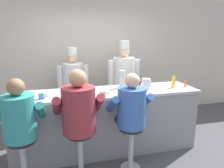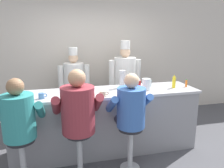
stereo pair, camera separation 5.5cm
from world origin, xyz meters
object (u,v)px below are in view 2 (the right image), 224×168
(breakfast_plate, at_px, (89,92))
(cup_stack_steel, at_px, (122,79))
(ketchup_bottle_red, at_px, (139,85))
(cook_in_whites_far, at_px, (125,79))
(hot_sauce_bottle_orange, at_px, (186,83))
(water_pitcher_clear, at_px, (146,84))
(coffee_mug_tan, at_px, (103,94))
(diner_seated_teal, at_px, (19,120))
(mustard_bottle_yellow, at_px, (174,82))
(diner_seated_maroon, at_px, (78,112))
(coffee_mug_blue, at_px, (42,96))
(cereal_bowl, at_px, (68,94))
(cook_in_whites_near, at_px, (74,83))
(napkin_dispenser_chrome, at_px, (129,88))
(diner_seated_blue, at_px, (130,110))

(breakfast_plate, xyz_separation_m, cup_stack_steel, (0.61, 0.23, 0.13))
(ketchup_bottle_red, relative_size, cook_in_whites_far, 0.14)
(hot_sauce_bottle_orange, xyz_separation_m, water_pitcher_clear, (-0.75, -0.04, 0.03))
(hot_sauce_bottle_orange, distance_m, coffee_mug_tan, 1.52)
(water_pitcher_clear, xyz_separation_m, diner_seated_teal, (-1.87, -0.49, -0.22))
(breakfast_plate, bearing_deg, ketchup_bottle_red, -12.22)
(mustard_bottle_yellow, distance_m, cook_in_whites_far, 1.20)
(diner_seated_maroon, bearing_deg, cup_stack_steel, 42.18)
(coffee_mug_tan, relative_size, coffee_mug_blue, 1.15)
(cereal_bowl, height_order, coffee_mug_blue, coffee_mug_blue)
(breakfast_plate, bearing_deg, diner_seated_teal, -150.73)
(mustard_bottle_yellow, distance_m, cook_in_whites_near, 2.01)
(cook_in_whites_near, distance_m, cook_in_whites_far, 1.06)
(ketchup_bottle_red, distance_m, cup_stack_steel, 0.42)
(mustard_bottle_yellow, relative_size, diner_seated_teal, 0.16)
(hot_sauce_bottle_orange, distance_m, diner_seated_maroon, 1.98)
(mustard_bottle_yellow, bearing_deg, cereal_bowl, -177.79)
(coffee_mug_tan, distance_m, cup_stack_steel, 0.63)
(coffee_mug_tan, distance_m, cook_in_whites_near, 1.48)
(water_pitcher_clear, distance_m, napkin_dispenser_chrome, 0.31)
(mustard_bottle_yellow, xyz_separation_m, cook_in_whites_near, (-1.58, 1.23, -0.22))
(ketchup_bottle_red, height_order, water_pitcher_clear, ketchup_bottle_red)
(ketchup_bottle_red, height_order, diner_seated_blue, diner_seated_blue)
(diner_seated_teal, xyz_separation_m, diner_seated_blue, (1.44, -0.00, -0.00))
(cook_in_whites_near, bearing_deg, diner_seated_teal, -114.66)
(breakfast_plate, bearing_deg, diner_seated_blue, -46.38)
(mustard_bottle_yellow, bearing_deg, cook_in_whites_near, 142.15)
(mustard_bottle_yellow, relative_size, water_pitcher_clear, 1.18)
(cup_stack_steel, bearing_deg, diner_seated_maroon, -137.82)
(breakfast_plate, bearing_deg, water_pitcher_clear, -2.10)
(breakfast_plate, height_order, coffee_mug_tan, coffee_mug_tan)
(water_pitcher_clear, distance_m, diner_seated_teal, 1.94)
(mustard_bottle_yellow, bearing_deg, diner_seated_blue, -151.04)
(ketchup_bottle_red, bearing_deg, breakfast_plate, 167.78)
(mustard_bottle_yellow, bearing_deg, water_pitcher_clear, -176.35)
(ketchup_bottle_red, relative_size, diner_seated_blue, 0.18)
(cook_in_whites_near, bearing_deg, water_pitcher_clear, -49.81)
(water_pitcher_clear, height_order, coffee_mug_blue, water_pitcher_clear)
(ketchup_bottle_red, distance_m, coffee_mug_tan, 0.58)
(diner_seated_teal, height_order, cook_in_whites_far, cook_in_whites_far)
(hot_sauce_bottle_orange, distance_m, water_pitcher_clear, 0.75)
(ketchup_bottle_red, height_order, cook_in_whites_near, cook_in_whites_near)
(coffee_mug_blue, bearing_deg, diner_seated_maroon, -41.16)
(coffee_mug_blue, height_order, cook_in_whites_far, cook_in_whites_far)
(coffee_mug_tan, relative_size, diner_seated_maroon, 0.09)
(coffee_mug_blue, bearing_deg, cook_in_whites_near, 67.47)
(hot_sauce_bottle_orange, distance_m, cook_in_whites_far, 1.32)
(diner_seated_teal, bearing_deg, breakfast_plate, 29.27)
(mustard_bottle_yellow, height_order, napkin_dispenser_chrome, mustard_bottle_yellow)
(cup_stack_steel, relative_size, cook_in_whites_far, 0.17)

